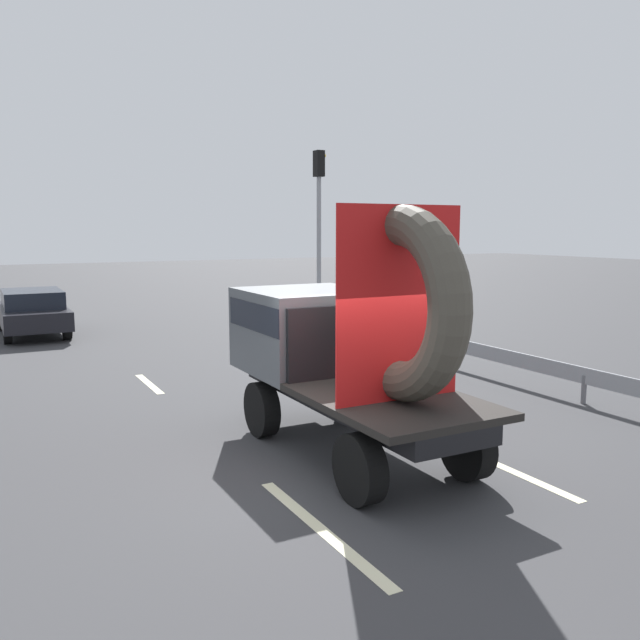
{
  "coord_description": "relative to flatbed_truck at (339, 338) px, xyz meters",
  "views": [
    {
      "loc": [
        -4.53,
        -7.46,
        3.36
      ],
      "look_at": [
        0.38,
        1.7,
        1.91
      ],
      "focal_mm": 36.82,
      "sensor_mm": 36.0,
      "label": 1
    }
  ],
  "objects": [
    {
      "name": "ground_plane",
      "position": [
        -0.38,
        -1.08,
        -1.71
      ],
      "size": [
        120.0,
        120.0,
        0.0
      ],
      "primitive_type": "plane",
      "color": "#38383A"
    },
    {
      "name": "distant_sedan",
      "position": [
        -3.2,
        13.87,
        -0.93
      ],
      "size": [
        1.89,
        4.41,
        1.44
      ],
      "color": "black",
      "rests_on": "ground_plane"
    },
    {
      "name": "lane_dash_left_near",
      "position": [
        -1.6,
        -2.38,
        -1.7
      ],
      "size": [
        0.16,
        2.99,
        0.01
      ],
      "primitive_type": "cube",
      "rotation": [
        0.0,
        0.0,
        1.57
      ],
      "color": "beige",
      "rests_on": "ground_plane"
    },
    {
      "name": "lane_dash_left_far",
      "position": [
        -1.6,
        5.51,
        -1.7
      ],
      "size": [
        0.16,
        2.0,
        0.01
      ],
      "primitive_type": "cube",
      "rotation": [
        0.0,
        0.0,
        1.57
      ],
      "color": "beige",
      "rests_on": "ground_plane"
    },
    {
      "name": "flatbed_truck",
      "position": [
        0.0,
        0.0,
        0.0
      ],
      "size": [
        2.02,
        4.93,
        3.67
      ],
      "color": "black",
      "rests_on": "ground_plane"
    },
    {
      "name": "lane_dash_right_near",
      "position": [
        1.6,
        -1.93,
        -1.7
      ],
      "size": [
        0.16,
        2.72,
        0.01
      ],
      "primitive_type": "cube",
      "rotation": [
        0.0,
        0.0,
        1.57
      ],
      "color": "beige",
      "rests_on": "ground_plane"
    },
    {
      "name": "lane_dash_right_far",
      "position": [
        1.6,
        5.63,
        -1.7
      ],
      "size": [
        0.16,
        2.64,
        0.01
      ],
      "primitive_type": "cube",
      "rotation": [
        0.0,
        0.0,
        1.57
      ],
      "color": "beige",
      "rests_on": "ground_plane"
    },
    {
      "name": "guardrail",
      "position": [
        5.42,
        6.42,
        -1.17
      ],
      "size": [
        0.1,
        17.3,
        0.71
      ],
      "color": "gray",
      "rests_on": "ground_plane"
    },
    {
      "name": "traffic_light",
      "position": [
        6.19,
        12.23,
        2.23
      ],
      "size": [
        0.42,
        0.36,
        6.06
      ],
      "color": "gray",
      "rests_on": "ground_plane"
    }
  ]
}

